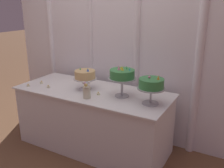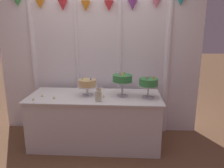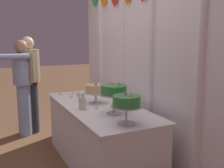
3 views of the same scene
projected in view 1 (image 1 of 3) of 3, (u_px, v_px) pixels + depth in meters
name	position (u px, v px, depth m)	size (l,w,h in m)	color
ground_plane	(90.00, 149.00, 3.19)	(24.00, 24.00, 0.00)	brown
draped_curtain	(115.00, 43.00, 3.31)	(3.25, 0.15, 2.42)	white
cake_table	(93.00, 119.00, 3.16)	(1.91, 0.79, 0.76)	white
cake_display_leftmost	(85.00, 76.00, 3.04)	(0.28, 0.28, 0.28)	silver
cake_display_center	(122.00, 75.00, 2.78)	(0.31, 0.31, 0.36)	#B2B2B7
cake_display_rightmost	(151.00, 85.00, 2.58)	(0.29, 0.29, 0.32)	#B2B2B7
flower_vase	(87.00, 91.00, 2.77)	(0.10, 0.11, 0.20)	beige
tealight_far_left	(28.00, 86.00, 3.19)	(0.04, 0.04, 0.03)	beige
tealight_near_left	(41.00, 83.00, 3.30)	(0.04, 0.04, 0.04)	beige
tealight_near_right	(48.00, 87.00, 3.14)	(0.04, 0.04, 0.04)	beige
tealight_far_right	(98.00, 94.00, 2.90)	(0.04, 0.04, 0.03)	beige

